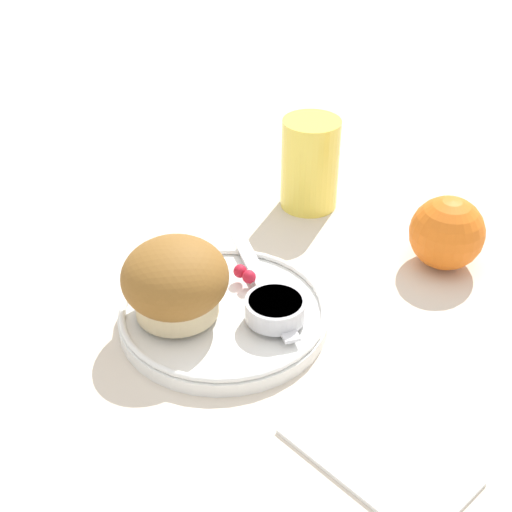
{
  "coord_description": "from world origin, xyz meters",
  "views": [
    {
      "loc": [
        0.41,
        -0.35,
        0.45
      ],
      "look_at": [
        -0.0,
        0.04,
        0.06
      ],
      "focal_mm": 50.0,
      "sensor_mm": 36.0,
      "label": 1
    }
  ],
  "objects_px": {
    "butter_knife": "(261,281)",
    "juice_glass": "(310,164)",
    "orange_fruit": "(447,233)",
    "muffin": "(175,282)"
  },
  "relations": [
    {
      "from": "orange_fruit",
      "to": "juice_glass",
      "type": "relative_size",
      "value": 0.72
    },
    {
      "from": "muffin",
      "to": "butter_knife",
      "type": "bearing_deg",
      "value": 76.08
    },
    {
      "from": "muffin",
      "to": "butter_knife",
      "type": "height_order",
      "value": "muffin"
    },
    {
      "from": "muffin",
      "to": "orange_fruit",
      "type": "relative_size",
      "value": 1.26
    },
    {
      "from": "muffin",
      "to": "orange_fruit",
      "type": "bearing_deg",
      "value": 67.76
    },
    {
      "from": "butter_knife",
      "to": "juice_glass",
      "type": "bearing_deg",
      "value": 145.48
    },
    {
      "from": "orange_fruit",
      "to": "juice_glass",
      "type": "height_order",
      "value": "juice_glass"
    },
    {
      "from": "butter_knife",
      "to": "juice_glass",
      "type": "height_order",
      "value": "juice_glass"
    },
    {
      "from": "orange_fruit",
      "to": "butter_knife",
      "type": "bearing_deg",
      "value": -115.9
    },
    {
      "from": "butter_knife",
      "to": "orange_fruit",
      "type": "bearing_deg",
      "value": 90.33
    }
  ]
}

